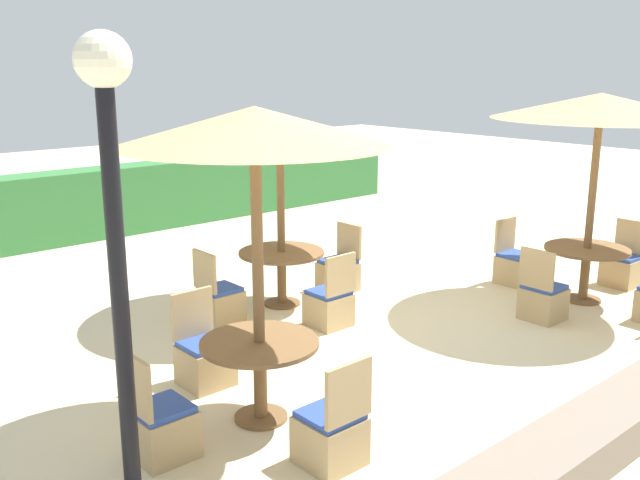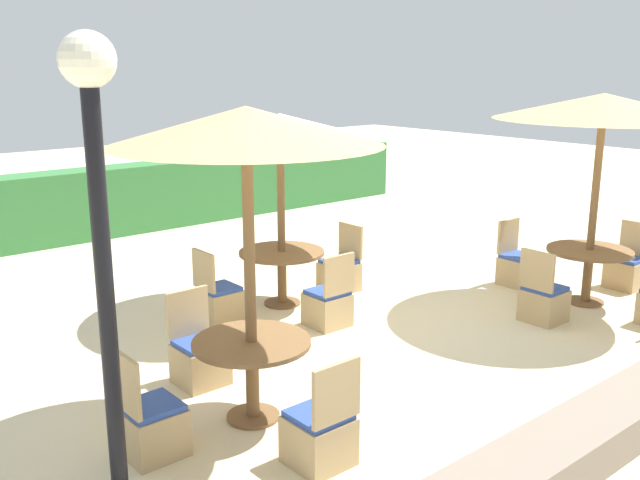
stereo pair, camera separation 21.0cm
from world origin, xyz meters
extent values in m
plane|color=beige|center=(0.00, 0.00, 0.00)|extent=(40.00, 40.00, 0.00)
cube|color=#387A3D|center=(0.00, 6.18, 0.63)|extent=(13.00, 0.70, 1.25)
cube|color=gray|center=(0.00, -3.60, 0.18)|extent=(10.00, 0.56, 0.35)
cylinder|color=black|center=(-3.90, -1.80, 1.50)|extent=(0.12, 0.12, 3.00)
sphere|color=silver|center=(-3.90, -1.80, 3.14)|extent=(0.36, 0.36, 0.36)
cylinder|color=brown|center=(-2.41, -1.32, 1.35)|extent=(0.10, 0.10, 2.70)
cone|color=tan|center=(-2.41, -1.32, 2.62)|extent=(2.29, 2.29, 0.32)
cylinder|color=brown|center=(-2.41, -1.32, 0.01)|extent=(0.48, 0.48, 0.03)
cylinder|color=brown|center=(-2.41, -1.32, 0.35)|extent=(0.12, 0.12, 0.71)
cylinder|color=brown|center=(-2.41, -1.32, 0.73)|extent=(1.06, 1.06, 0.04)
cube|color=tan|center=(-3.38, -1.29, 0.20)|extent=(0.46, 0.46, 0.40)
cube|color=#2D4CA8|center=(-3.38, -1.29, 0.43)|extent=(0.42, 0.42, 0.05)
cube|color=tan|center=(-3.59, -1.29, 0.69)|extent=(0.04, 0.46, 0.48)
cube|color=tan|center=(-2.39, -0.39, 0.20)|extent=(0.46, 0.46, 0.40)
cube|color=#2D4CA8|center=(-2.39, -0.39, 0.43)|extent=(0.42, 0.42, 0.05)
cube|color=tan|center=(-2.39, -0.18, 0.69)|extent=(0.46, 0.04, 0.48)
cube|color=tan|center=(-2.44, -2.27, 0.20)|extent=(0.46, 0.46, 0.40)
cube|color=#2D4CA8|center=(-2.44, -2.27, 0.43)|extent=(0.42, 0.42, 0.05)
cube|color=tan|center=(-2.44, -2.48, 0.69)|extent=(0.46, 0.04, 0.48)
cylinder|color=brown|center=(-0.32, 1.00, 1.21)|extent=(0.10, 0.10, 2.42)
cone|color=tan|center=(-0.32, 1.00, 2.34)|extent=(2.46, 2.46, 0.32)
cylinder|color=brown|center=(-0.32, 1.00, 0.01)|extent=(0.48, 0.48, 0.03)
cylinder|color=brown|center=(-0.32, 1.00, 0.34)|extent=(0.12, 0.12, 0.69)
cylinder|color=brown|center=(-0.32, 1.00, 0.71)|extent=(1.12, 1.12, 0.04)
cube|color=tan|center=(-1.29, 0.99, 0.20)|extent=(0.46, 0.46, 0.40)
cube|color=#2D4CA8|center=(-1.29, 0.99, 0.43)|extent=(0.42, 0.42, 0.05)
cube|color=tan|center=(-1.50, 0.99, 0.69)|extent=(0.04, 0.46, 0.48)
cube|color=tan|center=(0.64, 0.94, 0.20)|extent=(0.46, 0.46, 0.40)
cube|color=#2D4CA8|center=(0.64, 0.94, 0.43)|extent=(0.42, 0.42, 0.05)
cube|color=tan|center=(0.85, 0.94, 0.69)|extent=(0.04, 0.46, 0.48)
cube|color=tan|center=(-0.38, 0.01, 0.20)|extent=(0.46, 0.46, 0.40)
cube|color=#2D4CA8|center=(-0.38, 0.01, 0.43)|extent=(0.42, 0.42, 0.05)
cube|color=tan|center=(-0.38, -0.20, 0.69)|extent=(0.46, 0.04, 0.48)
cylinder|color=brown|center=(2.81, -1.57, 1.33)|extent=(0.10, 0.10, 2.67)
cone|color=tan|center=(2.81, -1.57, 2.59)|extent=(2.73, 2.73, 0.32)
cylinder|color=brown|center=(2.81, -1.57, 0.01)|extent=(0.48, 0.48, 0.03)
cylinder|color=brown|center=(2.81, -1.57, 0.35)|extent=(0.12, 0.12, 0.70)
cylinder|color=brown|center=(2.81, -1.57, 0.72)|extent=(1.10, 1.10, 0.04)
cube|color=tan|center=(1.77, -1.59, 0.20)|extent=(0.46, 0.46, 0.40)
cube|color=#2D4CA8|center=(1.77, -1.59, 0.43)|extent=(0.42, 0.42, 0.05)
cube|color=tan|center=(1.56, -1.59, 0.69)|extent=(0.04, 0.46, 0.48)
cube|color=tan|center=(2.78, -0.52, 0.20)|extent=(0.46, 0.46, 0.40)
cube|color=#2D4CA8|center=(2.78, -0.52, 0.43)|extent=(0.42, 0.42, 0.05)
cube|color=tan|center=(2.78, -0.31, 0.69)|extent=(0.46, 0.04, 0.48)
cube|color=tan|center=(3.83, -1.58, 0.20)|extent=(0.46, 0.46, 0.40)
cube|color=#2D4CA8|center=(3.83, -1.58, 0.43)|extent=(0.42, 0.42, 0.05)
cube|color=tan|center=(4.04, -1.58, 0.69)|extent=(0.04, 0.46, 0.48)
camera|label=1|loc=(-5.88, -6.04, 3.13)|focal=40.00mm
camera|label=2|loc=(-5.72, -6.18, 3.13)|focal=40.00mm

